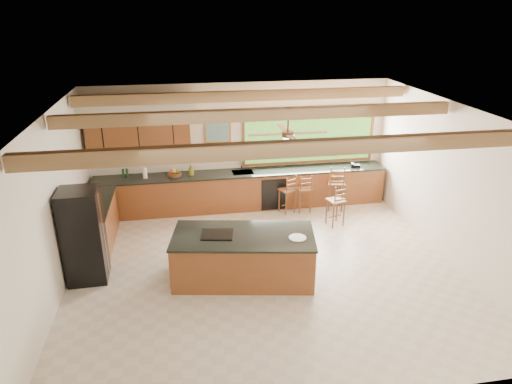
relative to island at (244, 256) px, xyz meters
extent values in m
plane|color=beige|center=(0.43, 0.21, -0.44)|extent=(7.20, 7.20, 0.00)
cube|color=silver|center=(0.43, 3.46, 1.06)|extent=(7.20, 0.04, 3.00)
cube|color=silver|center=(0.43, -3.04, 1.06)|extent=(7.20, 0.04, 3.00)
cube|color=silver|center=(-3.17, 0.21, 1.06)|extent=(0.04, 6.50, 3.00)
cube|color=silver|center=(4.03, 0.21, 1.06)|extent=(0.04, 6.50, 3.00)
cube|color=#936649|center=(0.43, 0.21, 2.56)|extent=(7.20, 6.50, 0.04)
cube|color=#96724B|center=(0.43, -1.39, 2.42)|extent=(7.10, 0.15, 0.22)
cube|color=#96724B|center=(0.43, 0.71, 2.42)|extent=(7.10, 0.15, 0.22)
cube|color=#96724B|center=(0.43, 2.51, 2.42)|extent=(7.10, 0.15, 0.22)
cube|color=brown|center=(-1.92, 3.27, 1.46)|extent=(2.30, 0.35, 0.70)
cube|color=beige|center=(-1.92, 3.20, 2.06)|extent=(2.60, 0.50, 0.48)
cylinder|color=#FFEABF|center=(-2.62, 3.20, 1.83)|extent=(0.10, 0.10, 0.01)
cylinder|color=#FFEABF|center=(-1.22, 3.20, 1.83)|extent=(0.10, 0.10, 0.01)
cube|color=#67B23F|center=(2.13, 3.43, 1.23)|extent=(3.20, 0.04, 1.30)
cube|color=#A37A31|center=(-0.12, 3.43, 1.41)|extent=(0.64, 0.03, 0.54)
cube|color=#41755E|center=(-0.12, 3.41, 1.41)|extent=(0.54, 0.01, 0.44)
cube|color=brown|center=(0.43, 3.12, 0.00)|extent=(7.00, 0.65, 0.88)
cube|color=black|center=(0.43, 3.12, 0.46)|extent=(7.04, 0.69, 0.04)
cube|color=brown|center=(-2.83, 1.56, 0.00)|extent=(0.65, 2.35, 0.88)
cube|color=black|center=(-2.83, 1.56, 0.46)|extent=(0.69, 2.39, 0.04)
cube|color=black|center=(1.13, 2.79, -0.02)|extent=(0.60, 0.02, 0.78)
cube|color=silver|center=(0.43, 3.12, 0.46)|extent=(0.50, 0.38, 0.03)
cylinder|color=silver|center=(0.43, 3.32, 0.63)|extent=(0.03, 0.03, 0.30)
cylinder|color=silver|center=(0.43, 3.22, 0.76)|extent=(0.03, 0.20, 0.03)
cylinder|color=white|center=(-1.85, 3.06, 0.61)|extent=(0.10, 0.10, 0.25)
cylinder|color=#1B4420|center=(-2.36, 3.29, 0.57)|extent=(0.05, 0.05, 0.18)
cylinder|color=#1B4420|center=(-2.27, 3.25, 0.58)|extent=(0.06, 0.06, 0.20)
cube|color=black|center=(3.25, 3.04, 0.53)|extent=(0.25, 0.22, 0.10)
cube|color=brown|center=(0.00, 0.00, -0.02)|extent=(2.64, 1.56, 0.84)
cube|color=black|center=(0.00, 0.00, 0.42)|extent=(2.68, 1.60, 0.04)
cube|color=black|center=(-0.45, 0.08, 0.45)|extent=(0.62, 0.53, 0.02)
cylinder|color=white|center=(0.92, -0.28, 0.44)|extent=(0.30, 0.30, 0.02)
cube|color=black|center=(-2.79, 0.45, 0.43)|extent=(0.69, 0.67, 1.74)
cube|color=silver|center=(-2.45, 0.45, 0.43)|extent=(0.02, 0.05, 1.59)
cube|color=brown|center=(1.83, 2.66, 0.14)|extent=(0.38, 0.38, 0.04)
cylinder|color=brown|center=(1.70, 2.52, -0.16)|extent=(0.03, 0.03, 0.56)
cylinder|color=brown|center=(1.97, 2.52, -0.16)|extent=(0.03, 0.03, 0.56)
cylinder|color=brown|center=(1.70, 2.79, -0.16)|extent=(0.03, 0.03, 0.56)
cylinder|color=brown|center=(1.97, 2.79, -0.16)|extent=(0.03, 0.03, 0.56)
cube|color=brown|center=(1.44, 2.66, 0.14)|extent=(0.46, 0.46, 0.04)
cylinder|color=brown|center=(1.30, 2.52, -0.16)|extent=(0.03, 0.03, 0.56)
cylinder|color=brown|center=(1.57, 2.52, -0.16)|extent=(0.03, 0.03, 0.56)
cylinder|color=brown|center=(1.30, 2.79, -0.16)|extent=(0.03, 0.03, 0.56)
cylinder|color=brown|center=(1.57, 2.79, -0.16)|extent=(0.03, 0.03, 0.56)
cube|color=brown|center=(2.63, 2.66, 0.24)|extent=(0.48, 0.48, 0.04)
cylinder|color=brown|center=(2.47, 2.50, -0.11)|extent=(0.04, 0.04, 0.66)
cylinder|color=brown|center=(2.79, 2.50, -0.11)|extent=(0.04, 0.04, 0.66)
cylinder|color=brown|center=(2.47, 2.82, -0.11)|extent=(0.04, 0.04, 0.66)
cylinder|color=brown|center=(2.79, 2.82, -0.11)|extent=(0.04, 0.04, 0.66)
cube|color=brown|center=(2.35, 1.81, 0.16)|extent=(0.43, 0.43, 0.04)
cylinder|color=brown|center=(2.21, 1.67, -0.15)|extent=(0.03, 0.03, 0.58)
cylinder|color=brown|center=(2.49, 1.67, -0.15)|extent=(0.03, 0.03, 0.58)
cylinder|color=brown|center=(2.21, 1.95, -0.15)|extent=(0.03, 0.03, 0.58)
cylinder|color=brown|center=(2.49, 1.95, -0.15)|extent=(0.03, 0.03, 0.58)
camera|label=1|loc=(-0.98, -7.11, 4.21)|focal=32.00mm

